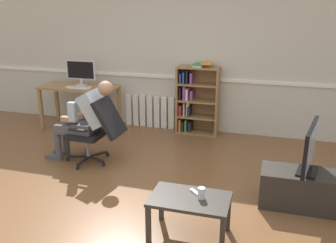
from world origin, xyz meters
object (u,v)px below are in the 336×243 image
Objects in this scene: radiator at (150,111)px; drinking_glass at (201,193)px; keyboard at (77,88)px; coffee_table at (190,203)px; imac_monitor at (81,71)px; computer_mouse at (89,88)px; computer_desk at (79,92)px; bookshelf at (195,100)px; office_chair at (97,128)px; person_seated at (85,118)px; tv_screen at (310,148)px; spare_remote at (195,192)px; tv_stand at (305,189)px.

radiator is 8.10× the size of drinking_glass.
coffee_table is (2.57, -2.51, -0.40)m from keyboard.
imac_monitor reaches higher than computer_mouse.
computer_desk is 12.09× the size of drinking_glass.
bookshelf is at bearing 6.13° from imac_monitor.
keyboard is 3.67m from drinking_glass.
person_seated is (-0.18, 0.01, 0.12)m from office_chair.
computer_mouse is at bearing -150.88° from radiator.
tv_screen is 1.35m from drinking_glass.
bookshelf is at bearing 149.07° from office_chair.
person_seated is 2.22m from spare_remote.
person_seated is 2.96m from tv_stand.
tv_screen is at bearing -26.19° from imac_monitor.
keyboard is 3.56m from spare_remote.
coffee_table is (1.62, -1.33, -0.15)m from office_chair.
person_seated is (0.80, -1.39, -0.37)m from imac_monitor.
office_chair reaches higher than radiator.
keyboard is 0.32× the size of person_seated.
computer_mouse is at bearing -24.58° from computer_desk.
tv_stand is (2.72, -0.42, -0.31)m from office_chair.
radiator is at bearing 18.32° from computer_desk.
coffee_table is at bearing -172.47° from drinking_glass.
computer_mouse is 0.08× the size of bookshelf.
bookshelf is 1.35× the size of radiator.
spare_remote is (0.62, -2.84, -0.15)m from bookshelf.
radiator is at bearing 115.30° from coffee_table.
coffee_table is 0.16m from drinking_glass.
computer_mouse is at bearing -147.05° from office_chair.
office_chair is 2.17m from drinking_glass.
bookshelf is 0.90m from radiator.
imac_monitor is at bearing 153.80° from tv_stand.
computer_desk is at bearing -171.76° from bookshelf.
person_seated reaches higher than spare_remote.
radiator is 3.40m from drinking_glass.
imac_monitor is at bearing 87.58° from spare_remote.
computer_desk is 1.14× the size of person_seated.
office_chair is 0.80× the size of person_seated.
computer_mouse is 0.89× the size of drinking_glass.
imac_monitor reaches higher than office_chair.
bookshelf is 2.01m from person_seated.
radiator reaches higher than tv_stand.
tv_stand is at bearing 41.97° from drinking_glass.
radiator is 3.36m from coffee_table.
computer_mouse is at bearing 154.82° from tv_stand.
coffee_table is at bearing -64.70° from radiator.
radiator is 0.96× the size of office_chair.
bookshelf is 10.96× the size of drinking_glass.
bookshelf reaches higher than spare_remote.
person_seated reaches higher than drinking_glass.
computer_mouse is 0.67× the size of spare_remote.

